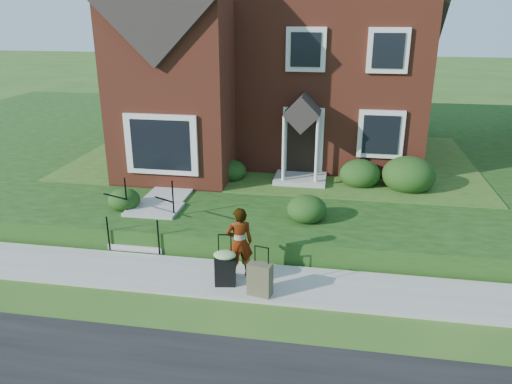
% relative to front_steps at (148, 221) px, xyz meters
% --- Properties ---
extents(ground, '(120.00, 120.00, 0.00)m').
position_rel_front_steps_xyz_m(ground, '(2.50, -1.84, -0.47)').
color(ground, '#2D5119').
rests_on(ground, ground).
extents(sidewalk, '(60.00, 1.60, 0.08)m').
position_rel_front_steps_xyz_m(sidewalk, '(2.50, -1.84, -0.43)').
color(sidewalk, '#9E9B93').
rests_on(sidewalk, ground).
extents(terrace, '(44.00, 20.00, 0.60)m').
position_rel_front_steps_xyz_m(terrace, '(6.50, 9.06, -0.17)').
color(terrace, '#15390F').
rests_on(terrace, ground).
extents(walkway, '(1.20, 6.00, 0.06)m').
position_rel_front_steps_xyz_m(walkway, '(0.00, 3.16, 0.16)').
color(walkway, '#9E9B93').
rests_on(walkway, terrace).
extents(main_house, '(10.40, 10.20, 9.40)m').
position_rel_front_steps_xyz_m(main_house, '(2.29, 7.76, 4.79)').
color(main_house, maroon).
rests_on(main_house, terrace).
extents(front_steps, '(1.40, 2.02, 1.50)m').
position_rel_front_steps_xyz_m(front_steps, '(0.00, 0.00, 0.00)').
color(front_steps, '#9E9B93').
rests_on(front_steps, ground).
extents(foundation_shrubs, '(10.35, 4.19, 1.11)m').
position_rel_front_steps_xyz_m(foundation_shrubs, '(3.24, 3.03, 0.60)').
color(foundation_shrubs, '#173710').
rests_on(foundation_shrubs, terrace).
extents(woman, '(0.70, 0.58, 1.64)m').
position_rel_front_steps_xyz_m(woman, '(2.81, -1.70, 0.43)').
color(woman, '#999999').
rests_on(woman, sidewalk).
extents(suitcase_black, '(0.54, 0.47, 1.18)m').
position_rel_front_steps_xyz_m(suitcase_black, '(2.58, -2.14, 0.06)').
color(suitcase_black, black).
rests_on(suitcase_black, sidewalk).
extents(suitcase_olive, '(0.55, 0.38, 1.08)m').
position_rel_front_steps_xyz_m(suitcase_olive, '(3.38, -2.39, -0.03)').
color(suitcase_olive, brown).
rests_on(suitcase_olive, sidewalk).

